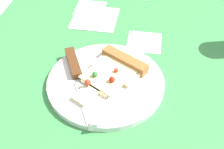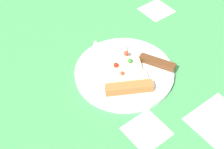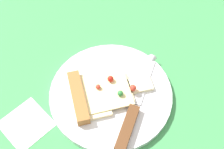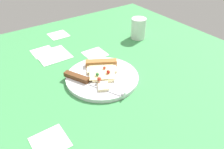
# 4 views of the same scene
# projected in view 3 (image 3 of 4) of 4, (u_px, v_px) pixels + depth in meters

# --- Properties ---
(ground_plane) EXTENTS (1.24, 1.24, 0.03)m
(ground_plane) POSITION_uv_depth(u_px,v_px,m) (103.00, 90.00, 0.69)
(ground_plane) COLOR #3D8C4C
(ground_plane) RESTS_ON ground
(plate) EXTENTS (0.26, 0.26, 0.01)m
(plate) POSITION_uv_depth(u_px,v_px,m) (111.00, 94.00, 0.66)
(plate) COLOR silver
(plate) RESTS_ON ground_plane
(pizza_slice) EXTENTS (0.19, 0.15, 0.03)m
(pizza_slice) POSITION_uv_depth(u_px,v_px,m) (99.00, 93.00, 0.64)
(pizza_slice) COLOR beige
(pizza_slice) RESTS_ON plate
(knife) EXTENTS (0.22, 0.12, 0.02)m
(knife) POSITION_uv_depth(u_px,v_px,m) (134.00, 109.00, 0.62)
(knife) COLOR silver
(knife) RESTS_ON plate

